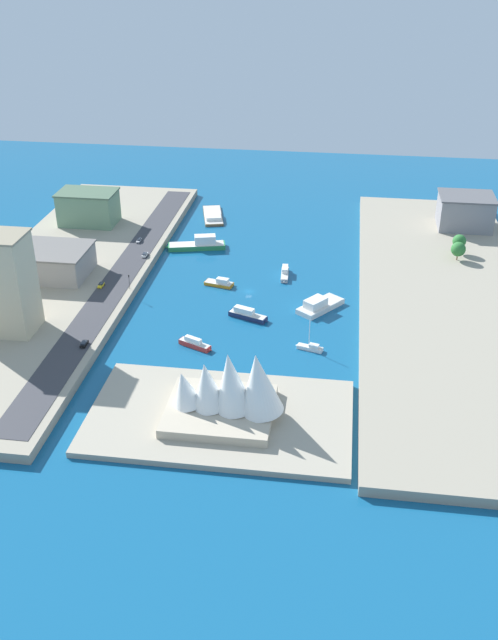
{
  "coord_description": "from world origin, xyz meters",
  "views": [
    {
      "loc": [
        -37.63,
        269.32,
        135.93
      ],
      "look_at": [
        -4.88,
        34.23,
        5.08
      ],
      "focal_mm": 39.92,
      "sensor_mm": 36.0,
      "label": 1
    }
  ],
  "objects_px": {
    "patrol_launch_navy": "(247,315)",
    "yacht_sleek_gray": "(285,273)",
    "tugboat_red": "(195,344)",
    "warehouse_low_gray": "(465,211)",
    "opera_landmark": "(229,390)",
    "ferry_green_doubledeck": "(199,244)",
    "sailboat_small_white": "(310,347)",
    "barge_flat_brown": "(213,216)",
    "traffic_light_waterfront": "(129,280)",
    "carpark_squat_concrete": "(49,261)",
    "terminal_long_green": "(88,207)",
    "sedan_silver": "(139,240)",
    "suv_black": "(84,344)",
    "ferry_white_commuter": "(319,305)",
    "water_taxi_orange": "(220,283)",
    "van_white": "(145,255)",
    "taxi_yellow_cab": "(101,285)"
  },
  "relations": [
    {
      "from": "barge_flat_brown",
      "to": "traffic_light_waterfront",
      "type": "height_order",
      "value": "traffic_light_waterfront"
    },
    {
      "from": "barge_flat_brown",
      "to": "warehouse_low_gray",
      "type": "xyz_separation_m",
      "value": [
        -129.64,
        4.37,
        10.67
      ]
    },
    {
      "from": "tugboat_red",
      "to": "taxi_yellow_cab",
      "type": "distance_m",
      "value": 60.7
    },
    {
      "from": "tugboat_red",
      "to": "sedan_silver",
      "type": "distance_m",
      "value": 98.22
    },
    {
      "from": "yacht_sleek_gray",
      "to": "ferry_white_commuter",
      "type": "xyz_separation_m",
      "value": [
        -16.79,
        29.74,
        0.55
      ]
    },
    {
      "from": "barge_flat_brown",
      "to": "terminal_long_green",
      "type": "relative_size",
      "value": 1.05
    },
    {
      "from": "opera_landmark",
      "to": "barge_flat_brown",
      "type": "bearing_deg",
      "value": -77.86
    },
    {
      "from": "yacht_sleek_gray",
      "to": "carpark_squat_concrete",
      "type": "xyz_separation_m",
      "value": [
        100.88,
        19.87,
        8.26
      ]
    },
    {
      "from": "sedan_silver",
      "to": "opera_landmark",
      "type": "distance_m",
      "value": 145.13
    },
    {
      "from": "barge_flat_brown",
      "to": "carpark_squat_concrete",
      "type": "distance_m",
      "value": 104.13
    },
    {
      "from": "suv_black",
      "to": "traffic_light_waterfront",
      "type": "distance_m",
      "value": 47.58
    },
    {
      "from": "yacht_sleek_gray",
      "to": "ferry_green_doubledeck",
      "type": "distance_m",
      "value": 51.09
    },
    {
      "from": "warehouse_low_gray",
      "to": "opera_landmark",
      "type": "bearing_deg",
      "value": 61.86
    },
    {
      "from": "patrol_launch_navy",
      "to": "ferry_green_doubledeck",
      "type": "bearing_deg",
      "value": -63.62
    },
    {
      "from": "ferry_white_commuter",
      "to": "terminal_long_green",
      "type": "relative_size",
      "value": 0.75
    },
    {
      "from": "ferry_green_doubledeck",
      "to": "carpark_squat_concrete",
      "type": "xyz_separation_m",
      "value": [
        56.68,
        45.49,
        7.51
      ]
    },
    {
      "from": "sailboat_small_white",
      "to": "barge_flat_brown",
      "type": "bearing_deg",
      "value": -65.05
    },
    {
      "from": "tugboat_red",
      "to": "carpark_squat_concrete",
      "type": "bearing_deg",
      "value": -31.99
    },
    {
      "from": "ferry_white_commuter",
      "to": "traffic_light_waterfront",
      "type": "height_order",
      "value": "traffic_light_waterfront"
    },
    {
      "from": "terminal_long_green",
      "to": "warehouse_low_gray",
      "type": "relative_size",
      "value": 1.07
    },
    {
      "from": "warehouse_low_gray",
      "to": "carpark_squat_concrete",
      "type": "bearing_deg",
      "value": 24.14
    },
    {
      "from": "patrol_launch_navy",
      "to": "taxi_yellow_cab",
      "type": "bearing_deg",
      "value": -10.87
    },
    {
      "from": "carpark_squat_concrete",
      "to": "opera_landmark",
      "type": "height_order",
      "value": "opera_landmark"
    },
    {
      "from": "traffic_light_waterfront",
      "to": "opera_landmark",
      "type": "xyz_separation_m",
      "value": [
        -55.33,
        79.23,
        3.57
      ]
    },
    {
      "from": "ferry_white_commuter",
      "to": "sedan_silver",
      "type": "distance_m",
      "value": 102.85
    },
    {
      "from": "sailboat_small_white",
      "to": "traffic_light_waterfront",
      "type": "height_order",
      "value": "sailboat_small_white"
    },
    {
      "from": "yacht_sleek_gray",
      "to": "terminal_long_green",
      "type": "height_order",
      "value": "terminal_long_green"
    },
    {
      "from": "carpark_squat_concrete",
      "to": "opera_landmark",
      "type": "xyz_separation_m",
      "value": [
        -93.68,
        88.5,
        1.8
      ]
    },
    {
      "from": "warehouse_low_gray",
      "to": "van_white",
      "type": "xyz_separation_m",
      "value": [
        149.81,
        58.71,
        -7.31
      ]
    },
    {
      "from": "sailboat_small_white",
      "to": "traffic_light_waterfront",
      "type": "relative_size",
      "value": 1.95
    },
    {
      "from": "carpark_squat_concrete",
      "to": "sedan_silver",
      "type": "bearing_deg",
      "value": -124.65
    },
    {
      "from": "patrol_launch_navy",
      "to": "yacht_sleek_gray",
      "type": "distance_m",
      "value": 42.65
    },
    {
      "from": "terminal_long_green",
      "to": "taxi_yellow_cab",
      "type": "height_order",
      "value": "terminal_long_green"
    },
    {
      "from": "yacht_sleek_gray",
      "to": "barge_flat_brown",
      "type": "bearing_deg",
      "value": -56.32
    },
    {
      "from": "tugboat_red",
      "to": "sedan_silver",
      "type": "height_order",
      "value": "sedan_silver"
    },
    {
      "from": "warehouse_low_gray",
      "to": "traffic_light_waterfront",
      "type": "xyz_separation_m",
      "value": [
        147.12,
        92.4,
        -3.9
      ]
    },
    {
      "from": "yacht_sleek_gray",
      "to": "ferry_green_doubledeck",
      "type": "xyz_separation_m",
      "value": [
        44.2,
        -25.61,
        0.76
      ]
    },
    {
      "from": "patrol_launch_navy",
      "to": "tugboat_red",
      "type": "distance_m",
      "value": 29.51
    },
    {
      "from": "barge_flat_brown",
      "to": "terminal_long_green",
      "type": "height_order",
      "value": "terminal_long_green"
    },
    {
      "from": "van_white",
      "to": "warehouse_low_gray",
      "type": "bearing_deg",
      "value": -158.6
    },
    {
      "from": "sailboat_small_white",
      "to": "suv_black",
      "type": "distance_m",
      "value": 82.3
    },
    {
      "from": "ferry_white_commuter",
      "to": "terminal_long_green",
      "type": "distance_m",
      "value": 141.24
    },
    {
      "from": "warehouse_low_gray",
      "to": "water_taxi_orange",
      "type": "bearing_deg",
      "value": 34.45
    },
    {
      "from": "water_taxi_orange",
      "to": "ferry_green_doubledeck",
      "type": "bearing_deg",
      "value": -66.33
    },
    {
      "from": "ferry_white_commuter",
      "to": "opera_landmark",
      "type": "distance_m",
      "value": 82.76
    },
    {
      "from": "tugboat_red",
      "to": "van_white",
      "type": "xyz_separation_m",
      "value": [
        38.16,
        -70.52,
        3.06
      ]
    },
    {
      "from": "yacht_sleek_gray",
      "to": "ferry_white_commuter",
      "type": "bearing_deg",
      "value": 119.44
    },
    {
      "from": "warehouse_low_gray",
      "to": "taxi_yellow_cab",
      "type": "bearing_deg",
      "value": 30.0
    },
    {
      "from": "patrol_launch_navy",
      "to": "tugboat_red",
      "type": "xyz_separation_m",
      "value": [
        16.01,
        24.79,
        -0.23
      ]
    },
    {
      "from": "terminal_long_green",
      "to": "ferry_white_commuter",
      "type": "bearing_deg",
      "value": 149.33
    }
  ]
}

